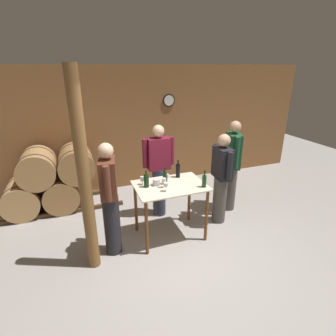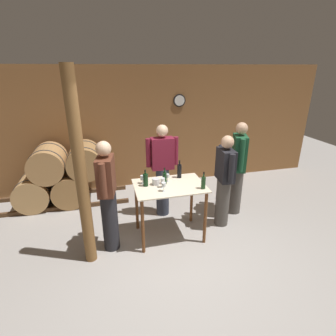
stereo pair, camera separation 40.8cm
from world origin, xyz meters
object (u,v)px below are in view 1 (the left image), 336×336
Objects in this scene: wine_bottle_right at (204,181)px; wine_glass_far_side at (167,176)px; wine_glass_near_center at (166,185)px; ice_bucket at (156,182)px; wine_glass_near_left at (142,179)px; wine_glass_near_right at (164,181)px; wooden_post at (84,178)px; wine_bottle_center at (178,170)px; wine_bottle_far_left at (146,181)px; person_visitor_near_door at (221,178)px; person_visitor_bearded at (232,164)px; person_visitor_with_scarf at (110,198)px; wine_bottle_left at (165,178)px; person_host at (159,169)px.

wine_bottle_right reaches higher than wine_glass_far_side.
ice_bucket is (-0.07, 0.25, -0.05)m from wine_glass_near_center.
ice_bucket is (0.20, -0.10, -0.04)m from wine_glass_near_left.
wine_bottle_right reaches higher than wine_glass_near_right.
wine_glass_near_center is 0.92× the size of wine_glass_near_right.
wooden_post is 20.14× the size of wine_glass_near_left.
wine_bottle_center is 2.39× the size of wine_glass_far_side.
wine_bottle_right is at bearing -64.98° from wine_bottle_center.
wine_bottle_far_left is at bearing -167.30° from wine_glass_far_side.
wine_bottle_right is at bearing -146.30° from person_visitor_near_door.
person_visitor_bearded is at bearing 11.75° from wine_bottle_far_left.
person_visitor_with_scarf reaches higher than wine_bottle_right.
wine_bottle_right is 0.96m from wine_glass_near_left.
wine_glass_far_side is 0.07× the size of person_visitor_bearded.
wooden_post is at bearing -152.21° from wine_glass_near_left.
wine_bottle_right reaches higher than wine_glass_near_center.
wooden_post reaches higher than wine_glass_near_center.
person_visitor_bearded is (1.53, 0.48, -0.10)m from wine_glass_near_right.
person_visitor_bearded reaches higher than person_visitor_near_door.
wine_glass_near_right is 0.09× the size of person_visitor_bearded.
wine_bottle_left reaches higher than ice_bucket.
person_visitor_with_scarf is at bearing -167.74° from ice_bucket.
wine_bottle_center is 0.64m from wine_glass_near_left.
wine_bottle_right is 1.91× the size of wine_glass_near_center.
wooden_post is 1.54× the size of person_visitor_bearded.
wine_glass_near_right is (0.28, -0.22, 0.02)m from wine_glass_near_left.
person_host is 1.00× the size of person_visitor_with_scarf.
person_visitor_near_door is (1.94, 0.20, -0.05)m from person_visitor_with_scarf.
wine_bottle_far_left reaches higher than wine_glass_near_right.
wooden_post is 1.57× the size of person_visitor_with_scarf.
person_visitor_near_door is (0.75, -0.14, -0.19)m from wine_bottle_center.
person_visitor_near_door is at bearing 7.92° from wine_glass_near_right.
wine_glass_near_center is at bearing -165.54° from person_visitor_near_door.
wine_glass_near_center is at bearing -106.43° from wine_bottle_left.
person_host is at bearing 111.15° from wine_bottle_center.
person_visitor_with_scarf is 2.42m from person_visitor_bearded.
ice_bucket is (-0.14, 0.00, -0.05)m from wine_bottle_left.
wooden_post is 1.76m from wine_bottle_right.
wine_bottle_left is at bearing -148.58° from wine_bottle_center.
wine_glass_near_left is 0.35m from wine_glass_near_right.
person_visitor_with_scarf is at bearing -154.62° from wine_glass_near_left.
ice_bucket is (-0.67, 0.31, -0.05)m from wine_bottle_right.
wine_bottle_far_left reaches higher than ice_bucket.
person_visitor_bearded is at bearing 15.06° from wooden_post.
wine_glass_near_left is (0.86, 0.46, -0.33)m from wooden_post.
wine_glass_near_left is 0.96× the size of wine_glass_near_center.
wine_bottle_left is 0.35m from wine_bottle_center.
wine_bottle_left is 1.06m from person_visitor_near_door.
person_host is at bearing 57.38° from wine_bottle_far_left.
wine_glass_near_left is at bearing 163.38° from wine_bottle_left.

